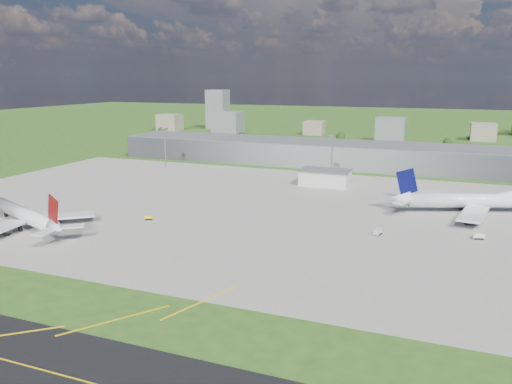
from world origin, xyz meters
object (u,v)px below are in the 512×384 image
(airliner_red_twin, at_px, (27,216))
(van_white_far, at_px, (478,237))
(tug_yellow, at_px, (149,218))
(airliner_blue_quad, at_px, (481,201))
(van_white_near, at_px, (378,232))

(airliner_red_twin, bearing_deg, van_white_far, -140.57)
(tug_yellow, bearing_deg, airliner_blue_quad, 8.65)
(airliner_blue_quad, xyz_separation_m, van_white_far, (-2.10, -40.48, -4.38))
(airliner_red_twin, distance_m, tug_yellow, 46.86)
(van_white_near, bearing_deg, airliner_blue_quad, -24.87)
(airliner_blue_quad, bearing_deg, van_white_near, -147.33)
(airliner_red_twin, bearing_deg, tug_yellow, -121.73)
(airliner_blue_quad, height_order, van_white_far, airliner_blue_quad)
(tug_yellow, distance_m, van_white_far, 128.13)
(van_white_far, bearing_deg, airliner_blue_quad, 73.82)
(tug_yellow, relative_size, van_white_near, 0.78)
(tug_yellow, xyz_separation_m, van_white_far, (126.24, 21.91, 0.18))
(van_white_near, distance_m, van_white_far, 35.81)
(airliner_red_twin, height_order, airliner_blue_quad, airliner_blue_quad)
(van_white_near, xyz_separation_m, van_white_far, (34.91, 7.97, -0.12))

